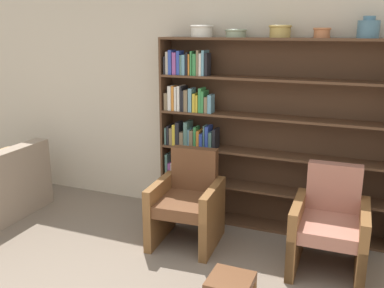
{
  "coord_description": "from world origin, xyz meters",
  "views": [
    {
      "loc": [
        1.4,
        -1.84,
        2.11
      ],
      "look_at": [
        -0.27,
        2.15,
        0.95
      ],
      "focal_mm": 40.0,
      "sensor_mm": 36.0,
      "label": 1
    }
  ],
  "objects": [
    {
      "name": "footstool",
      "position": [
        0.58,
        0.86,
        0.26
      ],
      "size": [
        0.32,
        0.32,
        0.33
      ],
      "color": "brown",
      "rests_on": "ground"
    },
    {
      "name": "wall_back",
      "position": [
        0.0,
        2.69,
        1.38
      ],
      "size": [
        12.0,
        0.06,
        2.75
      ],
      "color": "beige",
      "rests_on": "ground"
    },
    {
      "name": "armchair_cushioned",
      "position": [
        1.19,
        1.86,
        0.41
      ],
      "size": [
        0.66,
        0.7,
        0.93
      ],
      "rotation": [
        0.0,
        0.0,
        3.17
      ],
      "color": "brown",
      "rests_on": "ground"
    },
    {
      "name": "bookshelf",
      "position": [
        0.25,
        2.52,
        1.03
      ],
      "size": [
        2.49,
        0.3,
        2.03
      ],
      "color": "brown",
      "rests_on": "ground"
    },
    {
      "name": "vase_tall",
      "position": [
        1.33,
        2.5,
        2.12
      ],
      "size": [
        0.2,
        0.2,
        0.2
      ],
      "color": "slate",
      "rests_on": "bookshelf"
    },
    {
      "name": "bowl_olive",
      "position": [
        0.07,
        2.5,
        2.08
      ],
      "size": [
        0.23,
        0.23,
        0.08
      ],
      "color": "gray",
      "rests_on": "bookshelf"
    },
    {
      "name": "bowl_brass",
      "position": [
        -0.3,
        2.5,
        2.1
      ],
      "size": [
        0.25,
        0.25,
        0.12
      ],
      "color": "silver",
      "rests_on": "bookshelf"
    },
    {
      "name": "armchair_leather",
      "position": [
        -0.19,
        1.86,
        0.41
      ],
      "size": [
        0.69,
        0.72,
        0.93
      ],
      "rotation": [
        0.0,
        0.0,
        3.21
      ],
      "color": "brown",
      "rests_on": "ground"
    },
    {
      "name": "bowl_sage",
      "position": [
        0.53,
        2.5,
        2.1
      ],
      "size": [
        0.23,
        0.23,
        0.12
      ],
      "color": "tan",
      "rests_on": "bookshelf"
    },
    {
      "name": "bowl_copper",
      "position": [
        0.92,
        2.5,
        2.09
      ],
      "size": [
        0.17,
        0.17,
        0.09
      ],
      "color": "#C67547",
      "rests_on": "bookshelf"
    }
  ]
}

